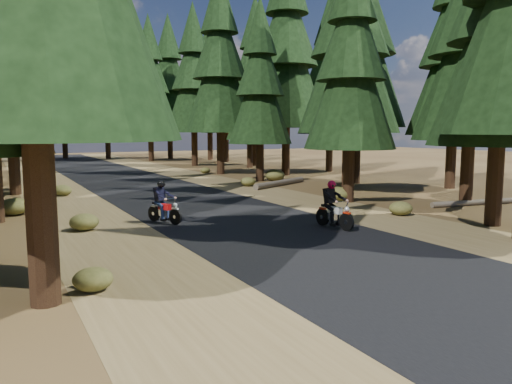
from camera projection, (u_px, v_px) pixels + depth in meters
ground at (280, 235)px, 14.53m from camera, size 120.00×120.00×0.00m
road at (213, 211)px, 18.90m from camera, size 6.00×100.00×0.01m
shoulder_l at (86, 221)px, 16.75m from camera, size 3.20×100.00×0.01m
shoulder_r at (313, 203)px, 21.05m from camera, size 3.20×100.00×0.01m
pine_forest at (112, 54)px, 31.98m from camera, size 34.59×55.08×16.32m
log_near at (280, 183)px, 27.49m from camera, size 4.51×2.68×0.32m
log_far at (474, 203)px, 20.22m from camera, size 4.05×0.88×0.24m
understory_shrubs at (212, 194)px, 21.76m from camera, size 16.44×31.87×0.70m
rider_lead at (334, 213)px, 15.43m from camera, size 0.68×1.70×1.48m
rider_follow at (164, 209)px, 16.30m from camera, size 1.08×1.63×1.40m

